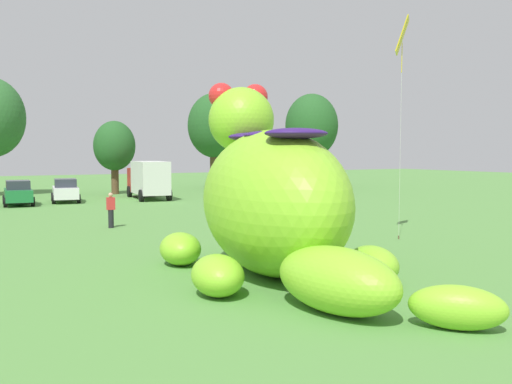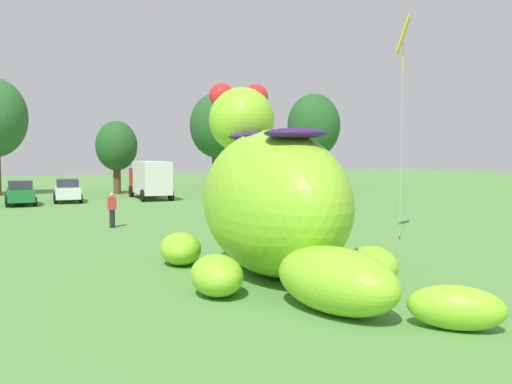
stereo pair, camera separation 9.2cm
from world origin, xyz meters
name	(u,v)px [view 2 (the right image)]	position (x,y,z in m)	size (l,w,h in m)	color
ground_plane	(288,270)	(0.00, 0.00, 0.00)	(160.00, 160.00, 0.00)	#568E42
giant_inflatable_creature	(273,200)	(-0.63, -0.15, 2.22)	(6.93, 12.18, 6.08)	#8CD12D
car_green	(20,193)	(-5.02, 27.14, 0.86)	(2.11, 4.19, 1.72)	#1E7238
car_white	(67,190)	(-1.72, 28.13, 0.86)	(2.34, 4.29, 1.72)	white
box_truck	(150,178)	(4.53, 28.08, 1.60)	(2.82, 6.55, 2.95)	#B2231E
tree_centre_left	(117,146)	(3.56, 34.46, 4.17)	(3.59, 3.59, 6.38)	brown
tree_centre	(217,126)	(14.46, 37.44, 6.27)	(5.40, 5.40, 9.58)	brown
tree_centre_right	(314,126)	(24.04, 34.23, 6.34)	(5.46, 5.46, 9.70)	brown
spectator_near_inflatable	(259,209)	(4.27, 9.70, 0.85)	(0.38, 0.26, 1.71)	#726656
spectator_mid_field	(112,210)	(-2.32, 12.45, 0.85)	(0.38, 0.26, 1.71)	black
tethered_flying_kite	(403,39)	(7.40, 3.12, 8.27)	(1.13, 1.13, 9.14)	brown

